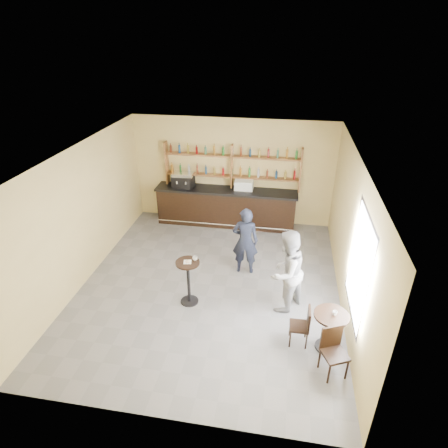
% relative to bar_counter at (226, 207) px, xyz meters
% --- Properties ---
extents(floor, '(7.00, 7.00, 0.00)m').
position_rel_bar_counter_xyz_m(floor, '(0.14, -3.15, -0.58)').
color(floor, slate).
rests_on(floor, ground).
extents(ceiling, '(7.00, 7.00, 0.00)m').
position_rel_bar_counter_xyz_m(ceiling, '(0.14, -3.15, 2.62)').
color(ceiling, white).
rests_on(ceiling, wall_back).
extents(wall_back, '(7.00, 0.00, 7.00)m').
position_rel_bar_counter_xyz_m(wall_back, '(0.14, 0.35, 1.02)').
color(wall_back, '#DDC57D').
rests_on(wall_back, floor).
extents(wall_front, '(7.00, 0.00, 7.00)m').
position_rel_bar_counter_xyz_m(wall_front, '(0.14, -6.65, 1.02)').
color(wall_front, '#DDC57D').
rests_on(wall_front, floor).
extents(wall_left, '(0.00, 7.00, 7.00)m').
position_rel_bar_counter_xyz_m(wall_left, '(-2.86, -3.15, 1.02)').
color(wall_left, '#DDC57D').
rests_on(wall_left, floor).
extents(wall_right, '(0.00, 7.00, 7.00)m').
position_rel_bar_counter_xyz_m(wall_right, '(3.14, -3.15, 1.02)').
color(wall_right, '#DDC57D').
rests_on(wall_right, floor).
extents(window_pane, '(0.00, 2.00, 2.00)m').
position_rel_bar_counter_xyz_m(window_pane, '(3.13, -4.35, 1.12)').
color(window_pane, white).
rests_on(window_pane, wall_right).
extents(window_frame, '(0.04, 1.70, 2.10)m').
position_rel_bar_counter_xyz_m(window_frame, '(3.12, -4.35, 1.12)').
color(window_frame, black).
rests_on(window_frame, wall_right).
extents(shelf_unit, '(4.00, 0.26, 1.40)m').
position_rel_bar_counter_xyz_m(shelf_unit, '(0.14, 0.22, 1.23)').
color(shelf_unit, brown).
rests_on(shelf_unit, wall_back).
extents(liquor_bottles, '(3.68, 0.10, 1.00)m').
position_rel_bar_counter_xyz_m(liquor_bottles, '(0.14, 0.22, 1.40)').
color(liquor_bottles, '#8C5919').
rests_on(liquor_bottles, shelf_unit).
extents(bar_counter, '(4.26, 0.83, 1.15)m').
position_rel_bar_counter_xyz_m(bar_counter, '(0.00, 0.00, 0.00)').
color(bar_counter, black).
rests_on(bar_counter, floor).
extents(espresso_machine, '(0.68, 0.49, 0.45)m').
position_rel_bar_counter_xyz_m(espresso_machine, '(-1.31, 0.00, 0.80)').
color(espresso_machine, black).
rests_on(espresso_machine, bar_counter).
extents(pastry_case, '(0.59, 0.48, 0.33)m').
position_rel_bar_counter_xyz_m(pastry_case, '(0.53, 0.00, 0.74)').
color(pastry_case, silver).
rests_on(pastry_case, bar_counter).
extents(pedestal_table, '(0.56, 0.56, 1.07)m').
position_rel_bar_counter_xyz_m(pedestal_table, '(-0.20, -3.83, -0.04)').
color(pedestal_table, black).
rests_on(pedestal_table, floor).
extents(napkin, '(0.19, 0.19, 0.00)m').
position_rel_bar_counter_xyz_m(napkin, '(-0.20, -3.83, 0.49)').
color(napkin, white).
rests_on(napkin, pedestal_table).
extents(donut, '(0.14, 0.14, 0.04)m').
position_rel_bar_counter_xyz_m(donut, '(-0.19, -3.84, 0.51)').
color(donut, tan).
rests_on(donut, napkin).
extents(cup_pedestal, '(0.12, 0.12, 0.09)m').
position_rel_bar_counter_xyz_m(cup_pedestal, '(-0.06, -3.73, 0.53)').
color(cup_pedestal, white).
rests_on(cup_pedestal, pedestal_table).
extents(man_main, '(0.65, 0.45, 1.74)m').
position_rel_bar_counter_xyz_m(man_main, '(0.87, -2.43, 0.29)').
color(man_main, black).
rests_on(man_main, floor).
extents(cafe_table, '(0.85, 0.85, 0.82)m').
position_rel_bar_counter_xyz_m(cafe_table, '(2.74, -4.70, -0.17)').
color(cafe_table, black).
rests_on(cafe_table, floor).
extents(cup_cafe, '(0.11, 0.11, 0.08)m').
position_rel_bar_counter_xyz_m(cup_cafe, '(2.79, -4.70, 0.29)').
color(cup_cafe, white).
rests_on(cup_cafe, cafe_table).
extents(chair_west, '(0.36, 0.36, 0.83)m').
position_rel_bar_counter_xyz_m(chair_west, '(2.19, -4.65, -0.16)').
color(chair_west, black).
rests_on(chair_west, floor).
extents(chair_south, '(0.54, 0.54, 0.94)m').
position_rel_bar_counter_xyz_m(chair_south, '(2.79, -5.30, -0.11)').
color(chair_south, black).
rests_on(chair_south, floor).
extents(patron_second, '(1.11, 1.16, 1.88)m').
position_rel_bar_counter_xyz_m(patron_second, '(1.88, -3.65, 0.36)').
color(patron_second, '#9A9A9F').
rests_on(patron_second, floor).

